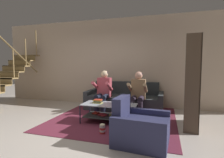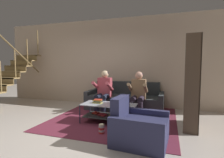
{
  "view_description": "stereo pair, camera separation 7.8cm",
  "coord_description": "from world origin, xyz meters",
  "px_view_note": "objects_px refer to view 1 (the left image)",
  "views": [
    {
      "loc": [
        1.73,
        -3.26,
        1.38
      ],
      "look_at": [
        0.45,
        0.93,
        1.01
      ],
      "focal_mm": 28.0,
      "sensor_mm": 36.0,
      "label": 1
    },
    {
      "loc": [
        1.8,
        -3.24,
        1.38
      ],
      "look_at": [
        0.45,
        0.93,
        1.01
      ],
      "focal_mm": 28.0,
      "sensor_mm": 36.0,
      "label": 2
    }
  ],
  "objects_px": {
    "couch": "(124,100)",
    "book_stack": "(98,101)",
    "coffee_table": "(109,110)",
    "vase": "(120,101)",
    "person_seated_left": "(103,90)",
    "armchair": "(140,128)",
    "popcorn_tub": "(102,129)",
    "bookshelf": "(194,90)",
    "person_seated_right": "(138,92)"
  },
  "relations": [
    {
      "from": "bookshelf",
      "to": "popcorn_tub",
      "type": "distance_m",
      "value": 2.15
    },
    {
      "from": "coffee_table",
      "to": "bookshelf",
      "type": "bearing_deg",
      "value": 8.99
    },
    {
      "from": "person_seated_right",
      "to": "bookshelf",
      "type": "xyz_separation_m",
      "value": [
        1.3,
        -0.51,
        0.18
      ]
    },
    {
      "from": "person_seated_left",
      "to": "coffee_table",
      "type": "bearing_deg",
      "value": -61.83
    },
    {
      "from": "vase",
      "to": "armchair",
      "type": "distance_m",
      "value": 1.05
    },
    {
      "from": "person_seated_left",
      "to": "bookshelf",
      "type": "distance_m",
      "value": 2.36
    },
    {
      "from": "person_seated_left",
      "to": "coffee_table",
      "type": "xyz_separation_m",
      "value": [
        0.43,
        -0.81,
        -0.36
      ]
    },
    {
      "from": "person_seated_right",
      "to": "bookshelf",
      "type": "height_order",
      "value": "bookshelf"
    },
    {
      "from": "coffee_table",
      "to": "armchair",
      "type": "distance_m",
      "value": 1.21
    },
    {
      "from": "couch",
      "to": "vase",
      "type": "xyz_separation_m",
      "value": [
        0.22,
        -1.35,
        0.27
      ]
    },
    {
      "from": "person_seated_right",
      "to": "armchair",
      "type": "bearing_deg",
      "value": -80.22
    },
    {
      "from": "vase",
      "to": "person_seated_right",
      "type": "bearing_deg",
      "value": 71.5
    },
    {
      "from": "coffee_table",
      "to": "vase",
      "type": "height_order",
      "value": "vase"
    },
    {
      "from": "armchair",
      "to": "popcorn_tub",
      "type": "height_order",
      "value": "armchair"
    },
    {
      "from": "couch",
      "to": "book_stack",
      "type": "relative_size",
      "value": 10.12
    },
    {
      "from": "vase",
      "to": "book_stack",
      "type": "relative_size",
      "value": 0.93
    },
    {
      "from": "vase",
      "to": "bookshelf",
      "type": "xyz_separation_m",
      "value": [
        1.58,
        0.31,
        0.28
      ]
    },
    {
      "from": "coffee_table",
      "to": "book_stack",
      "type": "bearing_deg",
      "value": 176.96
    },
    {
      "from": "coffee_table",
      "to": "armchair",
      "type": "height_order",
      "value": "armchair"
    },
    {
      "from": "book_stack",
      "to": "popcorn_tub",
      "type": "xyz_separation_m",
      "value": [
        0.37,
        -0.69,
        -0.39
      ]
    },
    {
      "from": "popcorn_tub",
      "to": "vase",
      "type": "bearing_deg",
      "value": 72.75
    },
    {
      "from": "vase",
      "to": "couch",
      "type": "bearing_deg",
      "value": 99.29
    },
    {
      "from": "couch",
      "to": "person_seated_left",
      "type": "bearing_deg",
      "value": -133.35
    },
    {
      "from": "person_seated_left",
      "to": "bookshelf",
      "type": "bearing_deg",
      "value": -12.57
    },
    {
      "from": "person_seated_left",
      "to": "vase",
      "type": "relative_size",
      "value": 5.7
    },
    {
      "from": "vase",
      "to": "armchair",
      "type": "height_order",
      "value": "armchair"
    },
    {
      "from": "couch",
      "to": "person_seated_right",
      "type": "distance_m",
      "value": 0.81
    },
    {
      "from": "couch",
      "to": "popcorn_tub",
      "type": "bearing_deg",
      "value": -89.48
    },
    {
      "from": "coffee_table",
      "to": "armchair",
      "type": "bearing_deg",
      "value": -45.42
    },
    {
      "from": "person_seated_left",
      "to": "popcorn_tub",
      "type": "bearing_deg",
      "value": -70.81
    },
    {
      "from": "vase",
      "to": "coffee_table",
      "type": "bearing_deg",
      "value": 176.39
    },
    {
      "from": "vase",
      "to": "armchair",
      "type": "relative_size",
      "value": 0.22
    },
    {
      "from": "vase",
      "to": "book_stack",
      "type": "distance_m",
      "value": 0.57
    },
    {
      "from": "coffee_table",
      "to": "bookshelf",
      "type": "xyz_separation_m",
      "value": [
        1.86,
        0.29,
        0.53
      ]
    },
    {
      "from": "person_seated_right",
      "to": "vase",
      "type": "distance_m",
      "value": 0.87
    },
    {
      "from": "couch",
      "to": "bookshelf",
      "type": "relative_size",
      "value": 1.17
    },
    {
      "from": "person_seated_right",
      "to": "popcorn_tub",
      "type": "bearing_deg",
      "value": -107.95
    },
    {
      "from": "person_seated_left",
      "to": "popcorn_tub",
      "type": "xyz_separation_m",
      "value": [
        0.51,
        -1.48,
        -0.55
      ]
    },
    {
      "from": "person_seated_right",
      "to": "coffee_table",
      "type": "relative_size",
      "value": 0.92
    },
    {
      "from": "book_stack",
      "to": "couch",
      "type": "bearing_deg",
      "value": 75.17
    },
    {
      "from": "popcorn_tub",
      "to": "coffee_table",
      "type": "bearing_deg",
      "value": 96.98
    },
    {
      "from": "bookshelf",
      "to": "coffee_table",
      "type": "bearing_deg",
      "value": -171.01
    },
    {
      "from": "person_seated_left",
      "to": "person_seated_right",
      "type": "bearing_deg",
      "value": -0.1
    },
    {
      "from": "person_seated_left",
      "to": "book_stack",
      "type": "bearing_deg",
      "value": -79.45
    },
    {
      "from": "couch",
      "to": "person_seated_right",
      "type": "bearing_deg",
      "value": -46.74
    },
    {
      "from": "couch",
      "to": "vase",
      "type": "bearing_deg",
      "value": -80.71
    },
    {
      "from": "popcorn_tub",
      "to": "book_stack",
      "type": "bearing_deg",
      "value": 118.13
    },
    {
      "from": "person_seated_left",
      "to": "armchair",
      "type": "xyz_separation_m",
      "value": [
        1.28,
        -1.67,
        -0.39
      ]
    },
    {
      "from": "vase",
      "to": "popcorn_tub",
      "type": "height_order",
      "value": "vase"
    },
    {
      "from": "coffee_table",
      "to": "popcorn_tub",
      "type": "distance_m",
      "value": 0.7
    }
  ]
}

